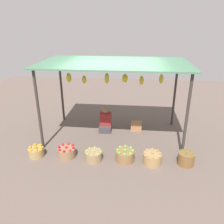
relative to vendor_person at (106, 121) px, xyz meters
The scene contains 10 objects.
ground_plane 0.49m from the vendor_person, 43.73° to the right, with size 14.00×14.00×0.00m, color #65554E.
market_stall_structure 1.74m from the vendor_person, 42.94° to the right, with size 3.95×2.15×2.16m.
vendor_person is the anchor object (origin of this frame).
basket_oranges 2.24m from the vendor_person, 133.84° to the right, with size 0.38×0.38×0.29m.
basket_red_apples 1.74m from the vendor_person, 116.75° to the right, with size 0.44×0.44×0.30m.
basket_limes 1.64m from the vendor_person, 92.89° to the right, with size 0.41×0.41×0.27m.
basket_green_apples 1.72m from the vendor_person, 66.55° to the right, with size 0.45×0.45×0.32m.
basket_potatoes 2.10m from the vendor_person, 50.54° to the right, with size 0.44×0.44×0.32m.
basket_green_chilies 2.65m from the vendor_person, 36.42° to the right, with size 0.38×0.38×0.33m.
wooden_crate_near_vendor 0.97m from the vendor_person, ahead, with size 0.33×0.28×0.26m, color #AD764E.
Camera 1 is at (0.57, -5.91, 3.16)m, focal length 35.74 mm.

